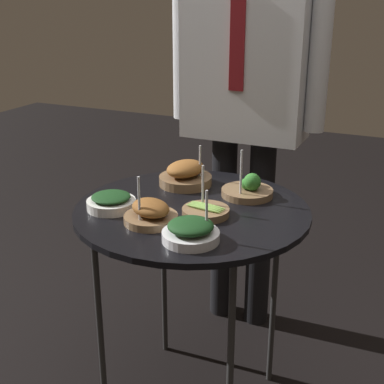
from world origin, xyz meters
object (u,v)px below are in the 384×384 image
(bowl_asparagus_mid_right, at_px, (206,211))
(waiter_figure, at_px, (247,77))
(serving_cart, at_px, (192,222))
(bowl_spinach_mid_left, at_px, (191,231))
(bowl_roast_front_center, at_px, (185,175))
(bowl_spinach_front_right, at_px, (111,202))
(bowl_roast_back_right, at_px, (151,213))
(bowl_broccoli_front_left, at_px, (248,189))

(bowl_asparagus_mid_right, relative_size, waiter_figure, 0.09)
(serving_cart, relative_size, bowl_spinach_mid_left, 4.77)
(bowl_spinach_mid_left, xyz_separation_m, bowl_roast_front_center, (-0.20, 0.39, 0.01))
(bowl_spinach_mid_left, xyz_separation_m, bowl_spinach_front_right, (-0.31, 0.10, -0.00))
(bowl_spinach_mid_left, bearing_deg, bowl_spinach_front_right, 161.90)
(bowl_spinach_mid_left, xyz_separation_m, waiter_figure, (-0.12, 0.77, 0.28))
(serving_cart, height_order, bowl_spinach_mid_left, bowl_spinach_mid_left)
(waiter_figure, bearing_deg, serving_cart, -86.75)
(serving_cart, bearing_deg, bowl_roast_back_right, -112.06)
(bowl_spinach_mid_left, relative_size, bowl_spinach_front_right, 1.04)
(bowl_asparagus_mid_right, relative_size, bowl_spinach_mid_left, 0.92)
(bowl_roast_back_right, xyz_separation_m, bowl_broccoli_front_left, (0.18, 0.31, -0.00))
(bowl_broccoli_front_left, height_order, bowl_roast_front_center, bowl_broccoli_front_left)
(bowl_spinach_front_right, xyz_separation_m, waiter_figure, (0.18, 0.67, 0.29))
(bowl_broccoli_front_left, relative_size, bowl_roast_front_center, 0.93)
(bowl_broccoli_front_left, xyz_separation_m, waiter_figure, (-0.15, 0.40, 0.29))
(bowl_spinach_front_right, bearing_deg, serving_cart, 26.88)
(bowl_spinach_mid_left, bearing_deg, bowl_broccoli_front_left, 85.37)
(bowl_spinach_mid_left, height_order, bowl_spinach_front_right, bowl_spinach_mid_left)
(serving_cart, bearing_deg, bowl_spinach_mid_left, -66.32)
(waiter_figure, bearing_deg, bowl_spinach_front_right, -105.29)
(bowl_roast_back_right, height_order, bowl_broccoli_front_left, bowl_broccoli_front_left)
(bowl_asparagus_mid_right, xyz_separation_m, bowl_broccoli_front_left, (0.06, 0.20, 0.01))
(serving_cart, bearing_deg, bowl_spinach_front_right, -153.12)
(bowl_spinach_mid_left, bearing_deg, bowl_roast_front_center, 116.96)
(serving_cart, height_order, bowl_broccoli_front_left, bowl_broccoli_front_left)
(bowl_asparagus_mid_right, height_order, bowl_spinach_front_right, bowl_asparagus_mid_right)
(bowl_spinach_mid_left, xyz_separation_m, bowl_broccoli_front_left, (0.03, 0.37, -0.00))
(serving_cart, height_order, bowl_asparagus_mid_right, bowl_asparagus_mid_right)
(bowl_asparagus_mid_right, height_order, bowl_roast_front_center, bowl_asparagus_mid_right)
(serving_cart, bearing_deg, bowl_asparagus_mid_right, -31.31)
(bowl_asparagus_mid_right, xyz_separation_m, bowl_roast_front_center, (-0.16, 0.21, 0.02))
(serving_cart, distance_m, waiter_figure, 0.67)
(bowl_spinach_front_right, bearing_deg, bowl_roast_back_right, -14.09)
(bowl_asparagus_mid_right, relative_size, bowl_spinach_front_right, 0.96)
(bowl_spinach_mid_left, relative_size, waiter_figure, 0.09)
(bowl_roast_front_center, bearing_deg, serving_cart, -59.36)
(serving_cart, xyz_separation_m, bowl_roast_front_center, (-0.10, 0.18, 0.08))
(bowl_roast_front_center, xyz_separation_m, waiter_figure, (0.07, 0.39, 0.28))
(bowl_broccoli_front_left, bearing_deg, waiter_figure, 111.10)
(bowl_spinach_mid_left, height_order, bowl_broccoli_front_left, bowl_broccoli_front_left)
(bowl_asparagus_mid_right, relative_size, bowl_broccoli_front_left, 0.85)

